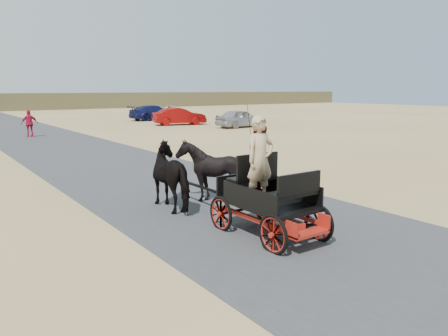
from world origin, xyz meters
TOP-DOWN VIEW (x-y plane):
  - ground at (0.00, 0.00)m, footprint 140.00×140.00m
  - road at (0.00, 0.00)m, footprint 6.00×140.00m
  - carriage at (-0.53, -0.25)m, footprint 1.30×2.40m
  - horse_left at (-1.08, 2.75)m, footprint 0.91×2.01m
  - horse_right at (0.02, 2.75)m, footprint 1.37×1.54m
  - driver_man at (-0.73, -0.20)m, footprint 0.66×0.43m
  - passenger_woman at (-0.23, 0.35)m, footprint 0.77×0.60m
  - pedestrian at (-0.38, 22.92)m, footprint 1.01×0.43m
  - car_a at (14.84, 20.69)m, footprint 4.32×1.98m
  - car_b at (12.07, 25.59)m, footprint 4.66×2.53m
  - car_c at (12.89, 31.97)m, footprint 5.10×2.32m
  - car_d at (17.89, 37.55)m, footprint 4.53×3.94m

SIDE VIEW (x-z plane):
  - ground at x=0.00m, z-range 0.00..0.00m
  - road at x=0.00m, z-range 0.00..0.01m
  - carriage at x=-0.53m, z-range 0.00..0.72m
  - car_d at x=17.89m, z-range 0.00..1.16m
  - car_a at x=14.84m, z-range 0.00..1.44m
  - car_c at x=12.89m, z-range 0.00..1.45m
  - car_b at x=12.07m, z-range 0.00..1.46m
  - horse_left at x=-1.08m, z-range 0.00..1.70m
  - horse_right at x=0.02m, z-range 0.00..1.70m
  - pedestrian at x=-0.38m, z-range 0.00..1.73m
  - passenger_woman at x=-0.23m, z-range 0.72..2.30m
  - driver_man at x=-0.73m, z-range 0.72..2.52m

